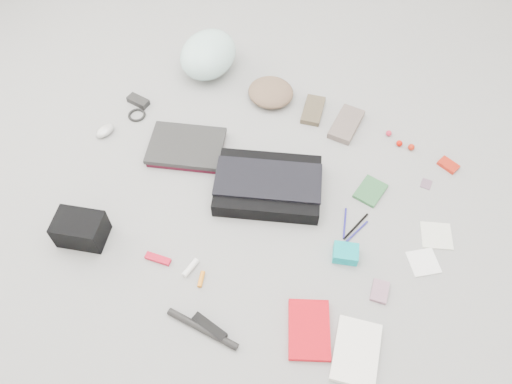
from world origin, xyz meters
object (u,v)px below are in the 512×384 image
at_px(laptop, 186,146).
at_px(book_red, 309,330).
at_px(accordion_wallet, 346,253).
at_px(messenger_bag, 268,185).
at_px(camera_bag, 81,229).
at_px(bike_helmet, 208,54).

bearing_deg(laptop, book_red, -51.52).
xyz_separation_m(laptop, accordion_wallet, (0.82, -0.19, -0.01)).
relative_size(messenger_bag, camera_bag, 2.34).
height_order(messenger_bag, laptop, messenger_bag).
relative_size(messenger_bag, bike_helmet, 1.33).
relative_size(bike_helmet, accordion_wallet, 3.40).
relative_size(camera_bag, book_red, 0.85).
distance_m(messenger_bag, accordion_wallet, 0.43).
relative_size(messenger_bag, accordion_wallet, 4.51).
xyz_separation_m(bike_helmet, camera_bag, (0.04, -1.07, -0.04)).
height_order(bike_helmet, accordion_wallet, bike_helmet).
distance_m(camera_bag, accordion_wallet, 1.02).
xyz_separation_m(messenger_bag, laptop, (-0.42, 0.04, -0.00)).
relative_size(bike_helmet, book_red, 1.50).
distance_m(laptop, accordion_wallet, 0.84).
xyz_separation_m(messenger_bag, book_red, (0.39, -0.48, -0.02)).
distance_m(messenger_bag, bike_helmet, 0.80).
distance_m(bike_helmet, book_red, 1.42).
bearing_deg(messenger_bag, laptop, 154.54).
bearing_deg(bike_helmet, laptop, -72.91).
relative_size(laptop, accordion_wallet, 3.41).
bearing_deg(camera_bag, bike_helmet, 75.75).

